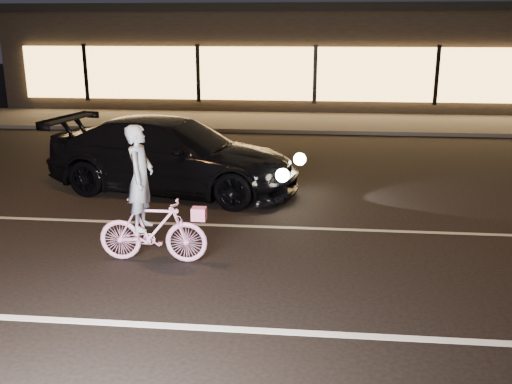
# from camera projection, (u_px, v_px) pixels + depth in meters

# --- Properties ---
(ground) EXTENTS (90.00, 90.00, 0.00)m
(ground) POSITION_uv_depth(u_px,v_px,m) (309.00, 278.00, 7.85)
(ground) COLOR black
(ground) RESTS_ON ground
(lane_stripe_near) EXTENTS (60.00, 0.12, 0.01)m
(lane_stripe_near) POSITION_uv_depth(u_px,v_px,m) (307.00, 333.00, 6.42)
(lane_stripe_near) COLOR silver
(lane_stripe_near) RESTS_ON ground
(lane_stripe_far) EXTENTS (60.00, 0.10, 0.01)m
(lane_stripe_far) POSITION_uv_depth(u_px,v_px,m) (310.00, 228.00, 9.76)
(lane_stripe_far) COLOR gray
(lane_stripe_far) RESTS_ON ground
(sidewalk) EXTENTS (30.00, 4.00, 0.12)m
(sidewalk) POSITION_uv_depth(u_px,v_px,m) (314.00, 122.00, 20.26)
(sidewalk) COLOR #383533
(sidewalk) RESTS_ON ground
(storefront) EXTENTS (25.40, 8.42, 4.20)m
(storefront) POSITION_uv_depth(u_px,v_px,m) (316.00, 54.00, 25.38)
(storefront) COLOR black
(storefront) RESTS_ON ground
(cyclist) EXTENTS (1.61, 0.55, 2.03)m
(cyclist) POSITION_uv_depth(u_px,v_px,m) (149.00, 215.00, 8.21)
(cyclist) COLOR #FF4EB4
(cyclist) RESTS_ON ground
(sedan) EXTENTS (5.58, 3.15, 1.53)m
(sedan) POSITION_uv_depth(u_px,v_px,m) (173.00, 155.00, 11.82)
(sedan) COLOR black
(sedan) RESTS_ON ground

